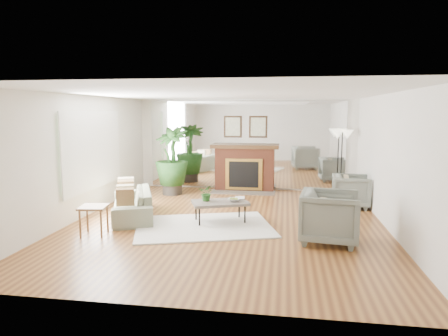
% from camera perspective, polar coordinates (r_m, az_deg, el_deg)
% --- Properties ---
extents(ground, '(7.00, 7.00, 0.00)m').
position_cam_1_polar(ground, '(7.92, 0.47, -7.79)').
color(ground, brown).
rests_on(ground, ground).
extents(wall_left, '(0.02, 7.00, 2.50)m').
position_cam_1_polar(wall_left, '(8.63, -19.59, 1.52)').
color(wall_left, white).
rests_on(wall_left, ground).
extents(wall_right, '(0.02, 7.00, 2.50)m').
position_cam_1_polar(wall_right, '(7.82, 22.70, 0.73)').
color(wall_right, white).
rests_on(wall_right, ground).
extents(wall_back, '(6.00, 0.02, 2.50)m').
position_cam_1_polar(wall_back, '(11.12, 3.10, 3.34)').
color(wall_back, white).
rests_on(wall_back, ground).
extents(mirror_panel, '(5.40, 0.04, 2.40)m').
position_cam_1_polar(mirror_panel, '(11.10, 3.09, 3.33)').
color(mirror_panel, silver).
rests_on(mirror_panel, wall_back).
extents(window_panel, '(0.04, 2.40, 1.50)m').
position_cam_1_polar(window_panel, '(8.95, -18.24, 2.45)').
color(window_panel, '#B2E09E').
rests_on(window_panel, wall_left).
extents(fireplace, '(1.85, 0.83, 2.05)m').
position_cam_1_polar(fireplace, '(10.96, 2.95, 0.16)').
color(fireplace, brown).
rests_on(fireplace, ground).
extents(area_rug, '(2.93, 2.46, 0.03)m').
position_cam_1_polar(area_rug, '(7.62, -2.92, -8.32)').
color(area_rug, white).
rests_on(area_rug, ground).
extents(coffee_table, '(1.22, 0.96, 0.43)m').
position_cam_1_polar(coffee_table, '(7.82, -0.57, -5.04)').
color(coffee_table, '#584F45').
rests_on(coffee_table, ground).
extents(sofa, '(1.42, 2.08, 0.57)m').
position_cam_1_polar(sofa, '(8.48, -13.00, -4.95)').
color(sofa, gray).
rests_on(sofa, ground).
extents(armchair_back, '(0.87, 0.85, 0.74)m').
position_cam_1_polar(armchair_back, '(9.54, 17.70, -3.15)').
color(armchair_back, slate).
rests_on(armchair_back, ground).
extents(armchair_front, '(1.06, 1.03, 0.86)m').
position_cam_1_polar(armchair_front, '(6.89, 14.89, -6.76)').
color(armchair_front, slate).
rests_on(armchair_front, ground).
extents(side_table, '(0.52, 0.52, 0.52)m').
position_cam_1_polar(side_table, '(7.41, -18.13, -5.82)').
color(side_table, brown).
rests_on(side_table, ground).
extents(potted_ficus, '(1.08, 1.08, 1.78)m').
position_cam_1_polar(potted_ficus, '(10.50, -7.47, 1.37)').
color(potted_ficus, '#28241D').
rests_on(potted_ficus, ground).
extents(floor_lamp, '(0.55, 0.31, 1.70)m').
position_cam_1_polar(floor_lamp, '(10.76, 16.54, 3.93)').
color(floor_lamp, black).
rests_on(floor_lamp, ground).
extents(tabletop_plant, '(0.33, 0.30, 0.32)m').
position_cam_1_polar(tabletop_plant, '(7.82, -2.47, -3.57)').
color(tabletop_plant, '#2C5820').
rests_on(tabletop_plant, coffee_table).
extents(fruit_bowl, '(0.26, 0.26, 0.06)m').
position_cam_1_polar(fruit_bowl, '(7.81, 1.43, -4.56)').
color(fruit_bowl, brown).
rests_on(fruit_bowl, coffee_table).
extents(book, '(0.21, 0.28, 0.02)m').
position_cam_1_polar(book, '(8.08, 1.58, -4.28)').
color(book, brown).
rests_on(book, coffee_table).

